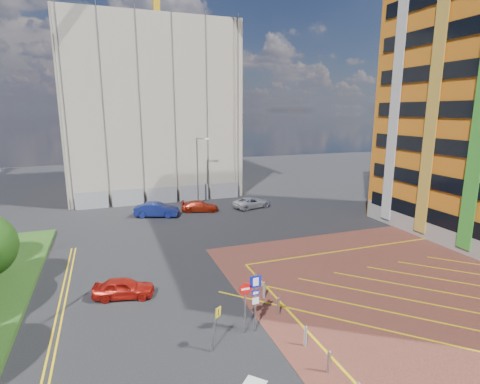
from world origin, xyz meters
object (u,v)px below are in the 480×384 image
lamp_back (198,169)px  car_silver_back (252,202)px  car_red_left (124,288)px  sign_cluster (252,297)px  car_blue_back (157,210)px  car_red_back (200,206)px  warning_sign (215,324)px

lamp_back → car_silver_back: bearing=-34.6°
car_red_left → car_silver_back: bearing=-28.1°
lamp_back → sign_cluster: size_ratio=2.50×
car_red_left → car_blue_back: size_ratio=0.78×
car_silver_back → car_red_left: bearing=124.0°
car_red_left → car_red_back: 19.97m
warning_sign → lamp_back: bearing=78.0°
sign_cluster → car_red_back: size_ratio=0.77×
warning_sign → car_blue_back: size_ratio=0.49×
car_red_back → car_silver_back: (6.08, -0.48, 0.03)m
car_red_back → car_blue_back: bearing=113.3°
car_red_back → lamp_back: bearing=5.3°
car_red_left → car_blue_back: 17.77m
sign_cluster → warning_sign: (-2.16, -0.90, -0.52)m
car_red_back → car_red_left: bearing=170.0°
lamp_back → car_red_left: lamp_back is taller
sign_cluster → warning_sign: sign_cluster is taller
sign_cluster → lamp_back: bearing=82.0°
car_blue_back → car_silver_back: size_ratio=1.01×
lamp_back → car_red_back: (-0.67, -3.25, -3.76)m
warning_sign → car_red_back: (5.27, 24.67, -0.83)m
lamp_back → warning_sign: bearing=-102.0°
lamp_back → warning_sign: 28.69m
car_blue_back → car_red_back: (4.83, 0.53, -0.16)m
warning_sign → car_red_back: bearing=77.9°
sign_cluster → car_silver_back: sign_cluster is taller
warning_sign → car_red_left: (-3.79, 6.88, -0.82)m
car_red_left → car_silver_back: (15.15, 17.31, 0.02)m
lamp_back → warning_sign: (-5.94, -27.92, -2.93)m
car_silver_back → car_blue_back: bearing=75.5°
car_red_left → car_red_back: bearing=-13.9°
car_red_back → car_silver_back: 6.10m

